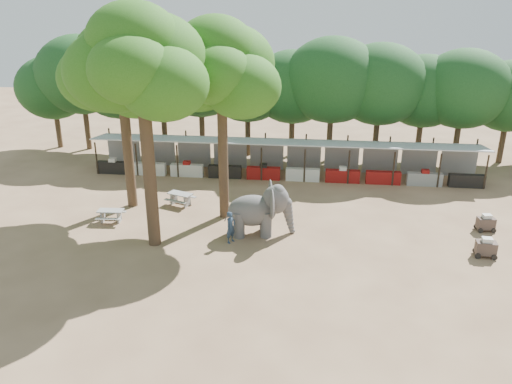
# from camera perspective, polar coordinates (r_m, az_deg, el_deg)

# --- Properties ---
(ground) EXTENTS (100.00, 100.00, 0.00)m
(ground) POSITION_cam_1_polar(r_m,az_deg,el_deg) (24.00, 0.98, -8.80)
(ground) COLOR brown
(ground) RESTS_ON ground
(vendor_stalls) EXTENTS (28.00, 2.99, 2.80)m
(vendor_stalls) POSITION_cam_1_polar(r_m,az_deg,el_deg) (36.28, 3.22, 3.65)
(vendor_stalls) COLOR #A7ABAF
(vendor_stalls) RESTS_ON ground
(yard_tree_left) EXTENTS (7.10, 6.90, 11.02)m
(yard_tree_left) POSITION_cam_1_polar(r_m,az_deg,el_deg) (30.34, -15.35, 13.16)
(yard_tree_left) COLOR #332316
(yard_tree_left) RESTS_ON ground
(yard_tree_center) EXTENTS (7.10, 6.90, 12.04)m
(yard_tree_center) POSITION_cam_1_polar(r_m,az_deg,el_deg) (24.52, -13.20, 14.08)
(yard_tree_center) COLOR #332316
(yard_tree_center) RESTS_ON ground
(yard_tree_back) EXTENTS (7.10, 6.90, 11.36)m
(yard_tree_back) POSITION_cam_1_polar(r_m,az_deg,el_deg) (27.65, -4.23, 13.86)
(yard_tree_back) COLOR #332316
(yard_tree_back) RESTS_ON ground
(backdrop_trees) EXTENTS (46.46, 5.95, 8.33)m
(backdrop_trees) POSITION_cam_1_polar(r_m,az_deg,el_deg) (40.33, 3.84, 11.70)
(backdrop_trees) COLOR #332316
(backdrop_trees) RESTS_ON ground
(elephant) EXTENTS (3.80, 2.85, 2.85)m
(elephant) POSITION_cam_1_polar(r_m,az_deg,el_deg) (26.90, 0.51, -2.02)
(elephant) COLOR #474444
(elephant) RESTS_ON ground
(handler) EXTENTS (0.67, 0.74, 1.73)m
(handler) POSITION_cam_1_polar(r_m,az_deg,el_deg) (26.20, -2.91, -4.04)
(handler) COLOR #26384C
(handler) RESTS_ON ground
(picnic_table_near) EXTENTS (1.54, 1.41, 0.72)m
(picnic_table_near) POSITION_cam_1_polar(r_m,az_deg,el_deg) (29.93, -16.26, -2.44)
(picnic_table_near) COLOR gray
(picnic_table_near) RESTS_ON ground
(picnic_table_far) EXTENTS (1.93, 1.84, 0.77)m
(picnic_table_far) POSITION_cam_1_polar(r_m,az_deg,el_deg) (31.48, -8.64, -0.59)
(picnic_table_far) COLOR gray
(picnic_table_far) RESTS_ON ground
(cart_front) EXTENTS (1.10, 0.77, 1.03)m
(cart_front) POSITION_cam_1_polar(r_m,az_deg,el_deg) (27.36, 24.79, -5.77)
(cart_front) COLOR #3A2D28
(cart_front) RESTS_ON ground
(cart_back) EXTENTS (1.08, 0.77, 0.98)m
(cart_back) POSITION_cam_1_polar(r_m,az_deg,el_deg) (30.39, 24.78, -3.21)
(cart_back) COLOR #3A2D28
(cart_back) RESTS_ON ground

